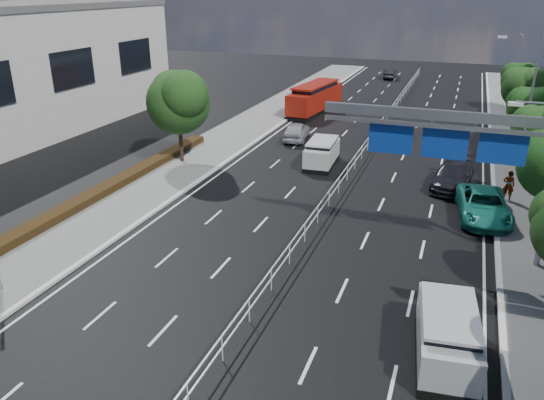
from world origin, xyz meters
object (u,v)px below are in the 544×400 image
(white_minivan, at_px, (322,153))
(pedestrian_a, at_px, (509,185))
(overhead_gantry, at_px, (463,139))
(silver_minivan, at_px, (447,335))
(near_car_dark, at_px, (390,73))
(parked_car_dark, at_px, (453,175))
(near_car_silver, at_px, (296,131))
(red_bus, at_px, (315,97))
(parked_car_teal, at_px, (484,205))

(white_minivan, relative_size, pedestrian_a, 2.43)
(overhead_gantry, bearing_deg, silver_minivan, -87.65)
(near_car_dark, xyz_separation_m, pedestrian_a, (13.17, -42.70, 0.36))
(overhead_gantry, distance_m, near_car_dark, 51.86)
(near_car_dark, distance_m, pedestrian_a, 44.69)
(parked_car_dark, xyz_separation_m, pedestrian_a, (3.13, -1.54, 0.27))
(overhead_gantry, bearing_deg, parked_car_dark, 91.46)
(overhead_gantry, xyz_separation_m, pedestrian_a, (2.89, 7.89, -4.57))
(white_minivan, relative_size, parked_car_dark, 0.83)
(white_minivan, height_order, near_car_dark, white_minivan)
(silver_minivan, bearing_deg, near_car_silver, 111.72)
(red_bus, height_order, silver_minivan, red_bus)
(overhead_gantry, xyz_separation_m, white_minivan, (-9.14, 10.80, -4.70))
(pedestrian_a, bearing_deg, overhead_gantry, 71.48)
(parked_car_dark, bearing_deg, white_minivan, 177.14)
(near_car_dark, xyz_separation_m, parked_car_dark, (10.04, -41.16, 0.09))
(red_bus, bearing_deg, silver_minivan, -60.31)
(white_minivan, distance_m, near_car_dark, 39.81)
(parked_car_teal, bearing_deg, overhead_gantry, -114.43)
(parked_car_dark, bearing_deg, parked_car_teal, -62.60)
(white_minivan, height_order, parked_car_dark, white_minivan)
(red_bus, distance_m, silver_minivan, 38.01)
(overhead_gantry, bearing_deg, red_bus, 117.76)
(overhead_gantry, relative_size, parked_car_teal, 1.85)
(red_bus, bearing_deg, near_car_silver, -75.35)
(silver_minivan, distance_m, parked_car_dark, 17.49)
(near_car_silver, xyz_separation_m, silver_minivan, (13.19, -24.61, 0.19))
(white_minivan, relative_size, red_bus, 0.45)
(overhead_gantry, height_order, near_car_dark, overhead_gantry)
(near_car_silver, distance_m, parked_car_teal, 18.56)
(pedestrian_a, bearing_deg, red_bus, -46.59)
(near_car_silver, height_order, near_car_dark, near_car_silver)
(silver_minivan, height_order, pedestrian_a, pedestrian_a)
(near_car_silver, height_order, pedestrian_a, pedestrian_a)
(near_car_dark, bearing_deg, overhead_gantry, 98.39)
(pedestrian_a, bearing_deg, silver_minivan, 82.48)
(white_minivan, xyz_separation_m, parked_car_dark, (8.90, -1.37, -0.14))
(white_minivan, height_order, red_bus, red_bus)
(white_minivan, xyz_separation_m, parked_car_teal, (10.70, -5.94, -0.14))
(overhead_gantry, distance_m, pedestrian_a, 9.57)
(overhead_gantry, height_order, white_minivan, overhead_gantry)
(red_bus, relative_size, parked_car_teal, 1.76)
(red_bus, bearing_deg, parked_car_teal, -47.40)
(near_car_silver, bearing_deg, parked_car_teal, 133.59)
(white_minivan, xyz_separation_m, near_car_silver, (-3.72, 5.76, -0.17))
(near_car_silver, bearing_deg, pedestrian_a, 143.82)
(near_car_silver, distance_m, pedestrian_a, 17.98)
(near_car_dark, bearing_deg, parked_car_teal, 101.42)
(overhead_gantry, xyz_separation_m, near_car_dark, (-10.28, 50.59, -4.93))
(parked_car_teal, bearing_deg, pedestrian_a, 59.62)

